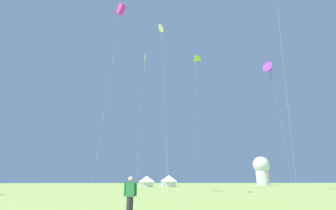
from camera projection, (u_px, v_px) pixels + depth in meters
The scene contains 9 objects.
kite_magenta_box at pixel (121, 10), 39.45m from camera, with size 2.89×1.68×28.63m.
kite_white_diamond at pixel (145, 61), 49.68m from camera, with size 1.27×3.46×26.38m.
kite_purple_delta at pixel (270, 69), 52.77m from camera, with size 3.15×3.11×25.79m.
kite_white_parafoil at pixel (161, 29), 37.03m from camera, with size 1.72×2.46×23.79m.
kite_lime_delta at pixel (196, 60), 65.55m from camera, with size 3.09×3.77×33.67m.
person_spectator at pixel (130, 198), 10.54m from camera, with size 0.57×0.29×1.73m.
festival_tent_left at pixel (147, 181), 66.39m from camera, with size 4.42×4.42×2.87m.
festival_tent_right at pixel (169, 180), 67.27m from camera, with size 4.74×4.74×3.08m.
observatory_dome at pixel (262, 169), 96.78m from camera, with size 6.40×6.40×10.80m.
Camera 1 is at (-5.23, -3.46, 1.54)m, focal length 26.45 mm.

